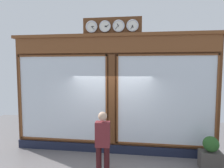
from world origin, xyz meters
The scene contains 4 objects.
shop_facade centered at (0.00, -0.13, 1.93)m, with size 6.63×0.42×4.31m.
pedestrian centered at (0.03, 1.46, 0.93)m, with size 0.37×0.24×1.69m.
planter_box centered at (-2.80, 0.61, 0.24)m, with size 0.56×0.36×0.49m, color #4C4742.
planter_shrub centered at (-2.80, 0.61, 0.70)m, with size 0.42×0.42×0.42m, color #285623.
Camera 1 is at (-0.84, 6.04, 2.77)m, focal length 31.10 mm.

